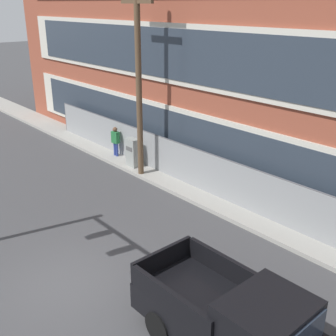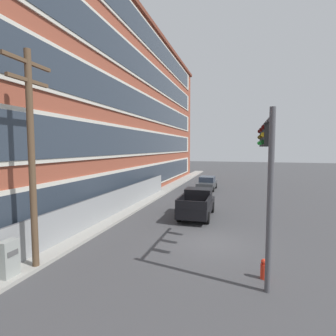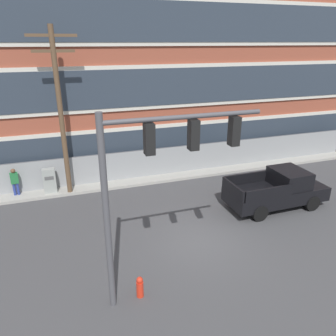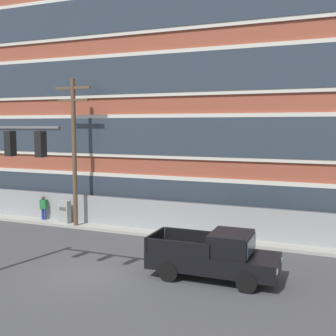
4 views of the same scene
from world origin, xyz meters
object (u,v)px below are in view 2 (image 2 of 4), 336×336
(traffic_signal_mast, at_px, (267,158))
(sedan_dark_grey, at_px, (207,183))
(fire_hydrant, at_px, (264,269))
(electrical_cabinet, at_px, (9,260))
(pickup_truck_black, at_px, (197,204))
(utility_pole_near_corner, at_px, (31,151))

(traffic_signal_mast, distance_m, sedan_dark_grey, 20.84)
(traffic_signal_mast, relative_size, fire_hydrant, 8.13)
(electrical_cabinet, distance_m, fire_hydrant, 9.64)
(traffic_signal_mast, height_order, pickup_truck_black, traffic_signal_mast)
(pickup_truck_black, xyz_separation_m, fire_hydrant, (-8.28, -3.99, -0.55))
(utility_pole_near_corner, bearing_deg, sedan_dark_grey, -10.27)
(pickup_truck_black, xyz_separation_m, sedan_dark_grey, (12.20, 0.91, -0.13))
(pickup_truck_black, height_order, utility_pole_near_corner, utility_pole_near_corner)
(utility_pole_near_corner, xyz_separation_m, electrical_cabinet, (-1.00, 0.29, -4.08))
(utility_pole_near_corner, height_order, electrical_cabinet, utility_pole_near_corner)
(fire_hydrant, bearing_deg, utility_pole_near_corner, 101.26)
(traffic_signal_mast, bearing_deg, sedan_dark_grey, 13.99)
(sedan_dark_grey, bearing_deg, utility_pole_near_corner, 169.73)
(pickup_truck_black, height_order, fire_hydrant, pickup_truck_black)
(fire_hydrant, bearing_deg, traffic_signal_mast, -5.55)
(sedan_dark_grey, height_order, fire_hydrant, sedan_dark_grey)
(traffic_signal_mast, relative_size, pickup_truck_black, 1.21)
(pickup_truck_black, bearing_deg, utility_pole_near_corner, 153.83)
(pickup_truck_black, bearing_deg, sedan_dark_grey, 4.27)
(pickup_truck_black, bearing_deg, electrical_cabinet, 154.69)
(pickup_truck_black, relative_size, fire_hydrant, 6.71)
(sedan_dark_grey, xyz_separation_m, electrical_cabinet, (-23.26, 4.32, -0.03))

